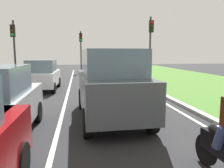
# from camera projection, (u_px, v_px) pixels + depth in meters

# --- Properties ---
(ground_plane) EXTENTS (60.00, 60.00, 0.00)m
(ground_plane) POSITION_uv_depth(u_px,v_px,m) (81.00, 91.00, 12.98)
(ground_plane) COLOR #262628
(lane_line_center) EXTENTS (0.12, 32.00, 0.01)m
(lane_line_center) POSITION_uv_depth(u_px,v_px,m) (68.00, 91.00, 12.88)
(lane_line_center) COLOR silver
(lane_line_center) RESTS_ON ground
(lane_line_right_edge) EXTENTS (0.12, 32.00, 0.01)m
(lane_line_right_edge) POSITION_uv_depth(u_px,v_px,m) (141.00, 89.00, 13.51)
(lane_line_right_edge) COLOR silver
(lane_line_right_edge) RESTS_ON ground
(grass_verge_right) EXTENTS (9.00, 48.00, 0.06)m
(grass_verge_right) POSITION_uv_depth(u_px,v_px,m) (216.00, 87.00, 14.21)
(grass_verge_right) COLOR #47752D
(grass_verge_right) RESTS_ON ground
(curb_right) EXTENTS (0.24, 48.00, 0.12)m
(curb_right) POSITION_uv_depth(u_px,v_px,m) (149.00, 88.00, 13.57)
(curb_right) COLOR #9E9B93
(curb_right) RESTS_ON ground
(car_suv_ahead) EXTENTS (2.08, 4.56, 2.28)m
(car_suv_ahead) POSITION_uv_depth(u_px,v_px,m) (111.00, 84.00, 7.31)
(car_suv_ahead) COLOR #474C51
(car_suv_ahead) RESTS_ON ground
(car_hatchback_far) EXTENTS (1.80, 3.74, 1.78)m
(car_hatchback_far) POSITION_uv_depth(u_px,v_px,m) (43.00, 75.00, 13.13)
(car_hatchback_far) COLOR silver
(car_hatchback_far) RESTS_ON ground
(traffic_light_near_right) EXTENTS (0.32, 0.50, 4.92)m
(traffic_light_near_right) POSITION_uv_depth(u_px,v_px,m) (151.00, 38.00, 17.32)
(traffic_light_near_right) COLOR #2D2D2D
(traffic_light_near_right) RESTS_ON ground
(traffic_light_overhead_left) EXTENTS (0.32, 0.50, 4.58)m
(traffic_light_overhead_left) POSITION_uv_depth(u_px,v_px,m) (14.00, 41.00, 16.78)
(traffic_light_overhead_left) COLOR #2D2D2D
(traffic_light_overhead_left) RESTS_ON ground
(traffic_light_far_median) EXTENTS (0.32, 0.50, 4.49)m
(traffic_light_far_median) POSITION_uv_depth(u_px,v_px,m) (81.00, 45.00, 24.30)
(traffic_light_far_median) COLOR #2D2D2D
(traffic_light_far_median) RESTS_ON ground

